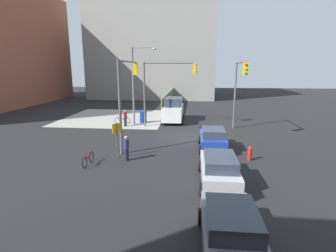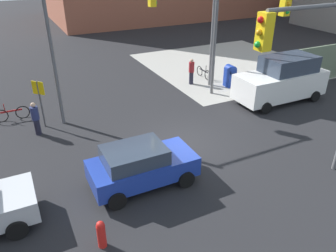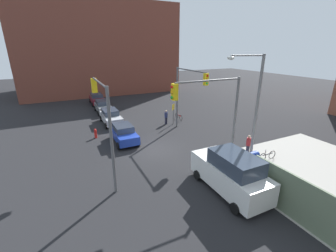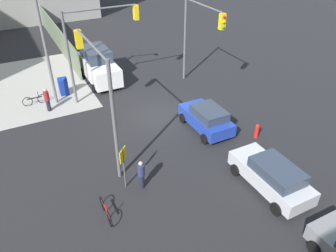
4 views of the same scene
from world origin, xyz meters
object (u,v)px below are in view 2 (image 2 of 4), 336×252
object	(u,v)px
street_lamp_corner	(216,11)
bicycle_at_crosswalk	(12,114)
fire_hydrant	(101,234)
pedestrian_crossing	(36,118)
traffic_signal_nw_corner	(94,27)
mailbox_blue	(230,75)
traffic_signal_se_corner	(327,64)
bicycle_leaning_on_fence	(204,73)
traffic_signal_ne_corner	(239,22)
coupe_blue	(141,165)
van_white_delivery	(282,80)
pedestrian_waiting	(191,71)

from	to	relation	value
street_lamp_corner	bicycle_at_crosswalk	bearing A→B (deg)	177.31
fire_hydrant	pedestrian_crossing	bearing A→B (deg)	95.71
traffic_signal_nw_corner	fire_hydrant	bearing A→B (deg)	-106.54
mailbox_blue	fire_hydrant	size ratio (longest dim) A/B	1.52
traffic_signal_se_corner	bicycle_leaning_on_fence	size ratio (longest dim) A/B	3.71
traffic_signal_ne_corner	pedestrian_crossing	size ratio (longest dim) A/B	3.95
street_lamp_corner	pedestrian_crossing	size ratio (longest dim) A/B	4.86
mailbox_blue	coupe_blue	bearing A→B (deg)	-142.41
coupe_blue	street_lamp_corner	bearing A→B (deg)	42.91
van_white_delivery	bicycle_at_crosswalk	xyz separation A→B (m)	(-14.27, 4.20, -0.93)
bicycle_leaning_on_fence	fire_hydrant	bearing A→B (deg)	-132.93
traffic_signal_se_corner	van_white_delivery	distance (m)	8.62
traffic_signal_ne_corner	mailbox_blue	world-z (taller)	traffic_signal_ne_corner
traffic_signal_se_corner	van_white_delivery	bearing A→B (deg)	52.41
traffic_signal_se_corner	bicycle_leaning_on_fence	xyz separation A→B (m)	(2.98, 11.70, -4.25)
traffic_signal_ne_corner	fire_hydrant	size ratio (longest dim) A/B	6.91
pedestrian_crossing	pedestrian_waiting	size ratio (longest dim) A/B	0.96
traffic_signal_nw_corner	fire_hydrant	xyz separation A→B (m)	(-2.58, -8.70, -4.14)
pedestrian_crossing	fire_hydrant	bearing A→B (deg)	25.65
coupe_blue	fire_hydrant	bearing A→B (deg)	-133.98
traffic_signal_ne_corner	bicycle_at_crosswalk	bearing A→B (deg)	162.62
pedestrian_waiting	fire_hydrant	bearing A→B (deg)	-44.04
traffic_signal_ne_corner	coupe_blue	size ratio (longest dim) A/B	1.66
street_lamp_corner	bicycle_at_crosswalk	world-z (taller)	street_lamp_corner
pedestrian_waiting	traffic_signal_nw_corner	bearing A→B (deg)	-76.53
traffic_signal_ne_corner	pedestrian_crossing	world-z (taller)	traffic_signal_ne_corner
traffic_signal_se_corner	pedestrian_crossing	bearing A→B (deg)	135.41
bicycle_at_crosswalk	mailbox_blue	bearing A→B (deg)	-4.40
coupe_blue	bicycle_leaning_on_fence	xyz separation A→B (m)	(8.43, 9.15, -0.50)
van_white_delivery	pedestrian_crossing	distance (m)	13.43
pedestrian_waiting	bicycle_leaning_on_fence	bearing A→B (deg)	113.11
traffic_signal_ne_corner	bicycle_leaning_on_fence	world-z (taller)	traffic_signal_ne_corner
bicycle_leaning_on_fence	bicycle_at_crosswalk	size ratio (longest dim) A/B	1.00
traffic_signal_se_corner	pedestrian_waiting	xyz separation A→B (m)	(1.58, 11.00, -3.71)
traffic_signal_ne_corner	traffic_signal_nw_corner	bearing A→B (deg)	163.58
bicycle_leaning_on_fence	bicycle_at_crosswalk	xyz separation A→B (m)	(-12.40, -1.20, 0.00)
traffic_signal_nw_corner	pedestrian_crossing	world-z (taller)	traffic_signal_nw_corner
traffic_signal_nw_corner	bicycle_leaning_on_fence	bearing A→B (deg)	18.59
van_white_delivery	bicycle_at_crosswalk	distance (m)	14.91
traffic_signal_se_corner	traffic_signal_ne_corner	distance (m)	7.21
coupe_blue	pedestrian_waiting	size ratio (longest dim) A/B	2.28
fire_hydrant	coupe_blue	world-z (taller)	coupe_blue
street_lamp_corner	bicycle_leaning_on_fence	distance (m)	4.72
street_lamp_corner	van_white_delivery	xyz separation A→B (m)	(2.35, -3.64, -3.42)
traffic_signal_nw_corner	bicycle_leaning_on_fence	world-z (taller)	traffic_signal_nw_corner
traffic_signal_ne_corner	bicycle_at_crosswalk	distance (m)	12.59
traffic_signal_nw_corner	coupe_blue	xyz separation A→B (m)	(-0.41, -6.45, -3.79)
mailbox_blue	pedestrian_crossing	bearing A→B (deg)	-174.29
street_lamp_corner	fire_hydrant	bearing A→B (deg)	-136.39
traffic_signal_ne_corner	bicycle_leaning_on_fence	xyz separation A→B (m)	(1.10, 4.73, -4.28)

